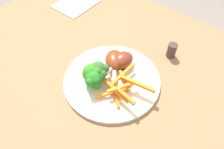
# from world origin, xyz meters

# --- Properties ---
(dining_table) EXTENTS (1.20, 0.81, 0.71)m
(dining_table) POSITION_xyz_m (0.00, 0.00, 0.61)
(dining_table) COLOR #8E6B47
(dining_table) RESTS_ON ground_plane
(dinner_plate) EXTENTS (0.29, 0.29, 0.01)m
(dinner_plate) POSITION_xyz_m (-0.01, 0.04, 0.71)
(dinner_plate) COLOR white
(dinner_plate) RESTS_ON dining_table
(broccoli_floret_front) EXTENTS (0.06, 0.06, 0.06)m
(broccoli_floret_front) POSITION_xyz_m (0.01, 0.10, 0.76)
(broccoli_floret_front) COLOR #809E4F
(broccoli_floret_front) RESTS_ON dinner_plate
(broccoli_floret_middle) EXTENTS (0.06, 0.06, 0.07)m
(broccoli_floret_middle) POSITION_xyz_m (0.03, 0.08, 0.76)
(broccoli_floret_middle) COLOR #79B74E
(broccoli_floret_middle) RESTS_ON dinner_plate
(broccoli_floret_back) EXTENTS (0.06, 0.06, 0.07)m
(broccoli_floret_back) POSITION_xyz_m (0.02, 0.07, 0.76)
(broccoli_floret_back) COLOR #909F5C
(broccoli_floret_back) RESTS_ON dinner_plate
(carrot_fries_pile) EXTENTS (0.14, 0.16, 0.04)m
(carrot_fries_pile) POSITION_xyz_m (-0.06, 0.06, 0.74)
(carrot_fries_pile) COLOR orange
(carrot_fries_pile) RESTS_ON dinner_plate
(chicken_drumstick_near) EXTENTS (0.11, 0.12, 0.04)m
(chicken_drumstick_near) POSITION_xyz_m (0.02, -0.01, 0.74)
(chicken_drumstick_near) COLOR #5E200E
(chicken_drumstick_near) RESTS_ON dinner_plate
(chicken_drumstick_far) EXTENTS (0.06, 0.12, 0.05)m
(chicken_drumstick_far) POSITION_xyz_m (-0.00, -0.02, 0.74)
(chicken_drumstick_far) COLOR #531E11
(chicken_drumstick_far) RESTS_ON dinner_plate
(napkin) EXTENTS (0.14, 0.17, 0.00)m
(napkin) POSITION_xyz_m (0.37, -0.19, 0.71)
(napkin) COLOR beige
(napkin) RESTS_ON dining_table
(pepper_shaker) EXTENTS (0.03, 0.03, 0.05)m
(pepper_shaker) POSITION_xyz_m (-0.09, -0.17, 0.73)
(pepper_shaker) COLOR #423833
(pepper_shaker) RESTS_ON dining_table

